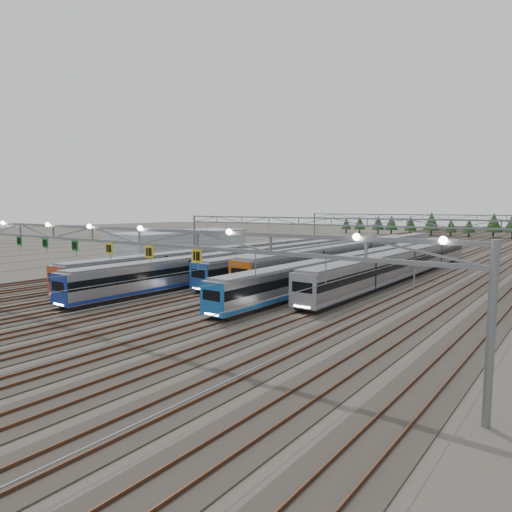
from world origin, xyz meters
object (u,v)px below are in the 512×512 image
Objects in this scene: train_f at (404,263)px; train_e at (372,262)px; train_c at (332,254)px; gantry_mid at (331,228)px; train_d at (362,254)px; gantry_far at (423,221)px; train_a at (230,258)px; west_shed at (182,242)px; gantry_near at (91,237)px; train_b at (259,260)px.

train_e is at bearing 177.30° from train_f.
gantry_mid is (2.25, -4.98, 4.43)m from train_c.
train_d is 1.09× the size of gantry_far.
train_e is (18.00, 9.32, -0.12)m from train_a.
train_d is 11.39m from train_f.
train_a is 0.96× the size of gantry_far.
west_shed is (-33.85, -0.24, 0.36)m from train_c.
train_e is 1.18× the size of gantry_far.
train_c is 40.32m from gantry_far.
gantry_mid is (-11.25, 0.81, 4.34)m from train_f.
gantry_far is at bearing 103.80° from train_f.
train_c is 1.10× the size of gantry_far.
gantry_mid and gantry_far have the same top height.
train_e is 1.26× the size of train_f.
train_c is 0.93× the size of train_e.
train_f is 0.94× the size of gantry_far.
train_c is 14.69m from train_f.
west_shed is (-38.35, -1.42, 0.13)m from train_d.
gantry_near reaches higher than train_c.
train_b is 1.15× the size of train_f.
train_e is at bearing 27.37° from train_a.
train_d is 38.38m from west_shed.
train_a reaches higher than train_e.
train_f is at bearing -2.70° from train_e.
gantry_mid is (6.75, 8.86, 4.42)m from train_b.
train_b is 0.99× the size of train_d.
west_shed is at bearing 149.47° from train_a.
west_shed reaches higher than train_b.
gantry_far reaches higher than train_b.
train_c is 2.07× the size of west_shed.
west_shed is at bearing -177.87° from train_d.
train_e is 46.32m from gantry_far.
gantry_mid reaches higher than train_a.
gantry_far is at bearing 89.97° from gantry_near.
train_d reaches higher than train_a.
gantry_far is at bearing 98.42° from train_e.
train_b is at bearing -97.14° from gantry_far.
train_e is (13.50, 8.25, -0.07)m from train_b.
train_b is 14.55m from train_c.
train_d is at bearing 123.64° from train_e.
train_e is at bearing -31.82° from train_c.
train_e is (9.00, -5.58, -0.06)m from train_c.
train_a is at bearing -157.97° from train_f.
west_shed is at bearing -179.59° from train_c.
train_c is at bearing 71.99° from train_b.
west_shed is (-42.85, 5.34, 0.43)m from train_e.
train_a is 0.96× the size of gantry_mid.
train_b is 0.98× the size of train_c.
train_b reaches higher than train_e.
train_f is at bearing 73.96° from gantry_near.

